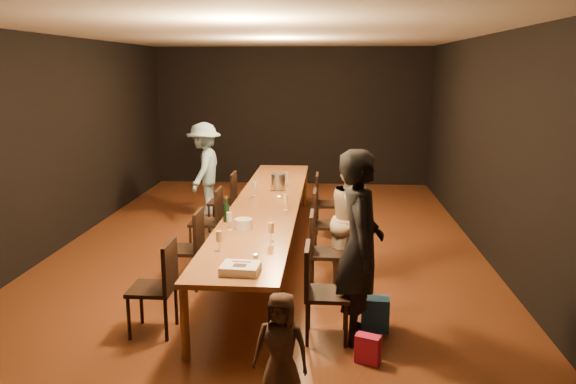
# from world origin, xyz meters

# --- Properties ---
(ground) EXTENTS (10.00, 10.00, 0.00)m
(ground) POSITION_xyz_m (0.00, 0.00, 0.00)
(ground) COLOR #401F10
(ground) RESTS_ON ground
(room_shell) EXTENTS (6.04, 10.04, 3.02)m
(room_shell) POSITION_xyz_m (0.00, 0.00, 2.08)
(room_shell) COLOR black
(room_shell) RESTS_ON ground
(table) EXTENTS (0.90, 6.00, 0.75)m
(table) POSITION_xyz_m (0.00, 0.00, 0.70)
(table) COLOR brown
(table) RESTS_ON ground
(chair_right_0) EXTENTS (0.42, 0.42, 0.93)m
(chair_right_0) POSITION_xyz_m (0.85, -2.40, 0.47)
(chair_right_0) COLOR black
(chair_right_0) RESTS_ON ground
(chair_right_1) EXTENTS (0.42, 0.42, 0.93)m
(chair_right_1) POSITION_xyz_m (0.85, -1.20, 0.47)
(chair_right_1) COLOR black
(chair_right_1) RESTS_ON ground
(chair_right_2) EXTENTS (0.42, 0.42, 0.93)m
(chair_right_2) POSITION_xyz_m (0.85, 0.00, 0.47)
(chair_right_2) COLOR black
(chair_right_2) RESTS_ON ground
(chair_right_3) EXTENTS (0.42, 0.42, 0.93)m
(chair_right_3) POSITION_xyz_m (0.85, 1.20, 0.47)
(chair_right_3) COLOR black
(chair_right_3) RESTS_ON ground
(chair_left_0) EXTENTS (0.42, 0.42, 0.93)m
(chair_left_0) POSITION_xyz_m (-0.85, -2.40, 0.47)
(chair_left_0) COLOR black
(chair_left_0) RESTS_ON ground
(chair_left_1) EXTENTS (0.42, 0.42, 0.93)m
(chair_left_1) POSITION_xyz_m (-0.85, -1.20, 0.47)
(chair_left_1) COLOR black
(chair_left_1) RESTS_ON ground
(chair_left_2) EXTENTS (0.42, 0.42, 0.93)m
(chair_left_2) POSITION_xyz_m (-0.85, 0.00, 0.47)
(chair_left_2) COLOR black
(chair_left_2) RESTS_ON ground
(chair_left_3) EXTENTS (0.42, 0.42, 0.93)m
(chair_left_3) POSITION_xyz_m (-0.85, 1.20, 0.47)
(chair_left_3) COLOR black
(chair_left_3) RESTS_ON ground
(woman_birthday) EXTENTS (0.44, 0.67, 1.84)m
(woman_birthday) POSITION_xyz_m (1.15, -2.37, 0.92)
(woman_birthday) COLOR black
(woman_birthday) RESTS_ON ground
(woman_tan) EXTENTS (0.77, 0.89, 1.56)m
(woman_tan) POSITION_xyz_m (1.16, -0.93, 0.78)
(woman_tan) COLOR #CAB297
(woman_tan) RESTS_ON ground
(man_blue) EXTENTS (0.67, 1.09, 1.63)m
(man_blue) POSITION_xyz_m (-1.33, 2.13, 0.82)
(man_blue) COLOR #7DA6C1
(man_blue) RESTS_ON ground
(child) EXTENTS (0.48, 0.35, 0.89)m
(child) POSITION_xyz_m (0.51, -3.47, 0.45)
(child) COLOR #3E2C23
(child) RESTS_ON ground
(gift_bag_red) EXTENTS (0.25, 0.19, 0.26)m
(gift_bag_red) POSITION_xyz_m (1.22, -2.84, 0.13)
(gift_bag_red) COLOR #CA1E4D
(gift_bag_red) RESTS_ON ground
(gift_bag_blue) EXTENTS (0.28, 0.19, 0.34)m
(gift_bag_blue) POSITION_xyz_m (1.33, -2.19, 0.17)
(gift_bag_blue) COLOR #2866AF
(gift_bag_blue) RESTS_ON ground
(birthday_cake) EXTENTS (0.36, 0.29, 0.08)m
(birthday_cake) POSITION_xyz_m (0.07, -2.68, 0.79)
(birthday_cake) COLOR white
(birthday_cake) RESTS_ON table
(plate_stack) EXTENTS (0.26, 0.26, 0.11)m
(plate_stack) POSITION_xyz_m (-0.12, -1.28, 0.81)
(plate_stack) COLOR white
(plate_stack) RESTS_ON table
(champagne_bottle) EXTENTS (0.08, 0.08, 0.32)m
(champagne_bottle) POSITION_xyz_m (-0.37, -1.00, 0.91)
(champagne_bottle) COLOR black
(champagne_bottle) RESTS_ON table
(ice_bucket) EXTENTS (0.29, 0.29, 0.24)m
(ice_bucket) POSITION_xyz_m (0.08, 0.86, 0.87)
(ice_bucket) COLOR #BCBCC1
(ice_bucket) RESTS_ON table
(wineglass_0) EXTENTS (0.06, 0.06, 0.21)m
(wineglass_0) POSITION_xyz_m (-0.24, -2.08, 0.85)
(wineglass_0) COLOR beige
(wineglass_0) RESTS_ON table
(wineglass_1) EXTENTS (0.06, 0.06, 0.21)m
(wineglass_1) POSITION_xyz_m (0.25, -1.74, 0.85)
(wineglass_1) COLOR beige
(wineglass_1) RESTS_ON table
(wineglass_2) EXTENTS (0.06, 0.06, 0.21)m
(wineglass_2) POSITION_xyz_m (-0.27, -1.34, 0.85)
(wineglass_2) COLOR silver
(wineglass_2) RESTS_ON table
(wineglass_3) EXTENTS (0.06, 0.06, 0.21)m
(wineglass_3) POSITION_xyz_m (0.30, -0.40, 0.85)
(wineglass_3) COLOR beige
(wineglass_3) RESTS_ON table
(wineglass_4) EXTENTS (0.06, 0.06, 0.21)m
(wineglass_4) POSITION_xyz_m (-0.22, 0.40, 0.85)
(wineglass_4) COLOR silver
(wineglass_4) RESTS_ON table
(wineglass_5) EXTENTS (0.06, 0.06, 0.21)m
(wineglass_5) POSITION_xyz_m (0.18, 1.19, 0.85)
(wineglass_5) COLOR silver
(wineglass_5) RESTS_ON table
(tealight_near) EXTENTS (0.05, 0.05, 0.03)m
(tealight_near) POSITION_xyz_m (0.15, -2.26, 0.77)
(tealight_near) COLOR #B2B7B2
(tealight_near) RESTS_ON table
(tealight_mid) EXTENTS (0.05, 0.05, 0.03)m
(tealight_mid) POSITION_xyz_m (0.15, 0.25, 0.77)
(tealight_mid) COLOR #B2B7B2
(tealight_mid) RESTS_ON table
(tealight_far) EXTENTS (0.05, 0.05, 0.03)m
(tealight_far) POSITION_xyz_m (0.15, 1.60, 0.77)
(tealight_far) COLOR #B2B7B2
(tealight_far) RESTS_ON table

